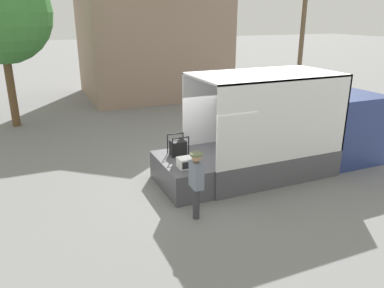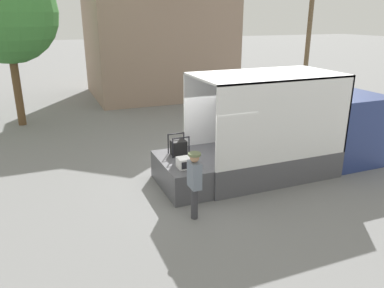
{
  "view_description": "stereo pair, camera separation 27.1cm",
  "coord_description": "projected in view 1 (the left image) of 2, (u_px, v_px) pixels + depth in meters",
  "views": [
    {
      "loc": [
        -4.38,
        -9.67,
        4.96
      ],
      "look_at": [
        -0.29,
        -0.2,
        1.43
      ],
      "focal_mm": 35.0,
      "sensor_mm": 36.0,
      "label": 1
    },
    {
      "loc": [
        -4.13,
        -9.78,
        4.96
      ],
      "look_at": [
        -0.29,
        -0.2,
        1.43
      ],
      "focal_mm": 35.0,
      "sensor_mm": 36.0,
      "label": 2
    }
  ],
  "objects": [
    {
      "name": "worker_person",
      "position": [
        196.0,
        179.0,
        9.35
      ],
      "size": [
        0.32,
        0.44,
        1.8
      ],
      "color": "#38383D",
      "rests_on": "ground"
    },
    {
      "name": "box_truck",
      "position": [
        303.0,
        138.0,
        12.81
      ],
      "size": [
        6.72,
        2.47,
        3.31
      ],
      "color": "navy",
      "rests_on": "ground"
    },
    {
      "name": "portable_generator",
      "position": [
        178.0,
        147.0,
        11.57
      ],
      "size": [
        0.56,
        0.48,
        0.63
      ],
      "color": "black",
      "rests_on": "tailgate_deck"
    },
    {
      "name": "ground_plane",
      "position": [
        198.0,
        184.0,
        11.65
      ],
      "size": [
        160.0,
        160.0,
        0.0
      ],
      "primitive_type": "plane",
      "color": "gray"
    },
    {
      "name": "tailgate_deck",
      "position": [
        180.0,
        174.0,
        11.29
      ],
      "size": [
        1.17,
        2.35,
        0.88
      ],
      "primitive_type": "cube",
      "color": "#4C4C51",
      "rests_on": "ground"
    },
    {
      "name": "house_backdrop",
      "position": [
        151.0,
        13.0,
        23.5
      ],
      "size": [
        8.91,
        7.3,
        10.08
      ],
      "color": "gray",
      "rests_on": "ground"
    },
    {
      "name": "microwave",
      "position": [
        187.0,
        163.0,
        10.6
      ],
      "size": [
        0.5,
        0.4,
        0.3
      ],
      "color": "white",
      "rests_on": "tailgate_deck"
    },
    {
      "name": "utility_pole",
      "position": [
        302.0,
        32.0,
        22.51
      ],
      "size": [
        1.8,
        0.28,
        7.77
      ],
      "color": "brown",
      "rests_on": "ground"
    }
  ]
}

